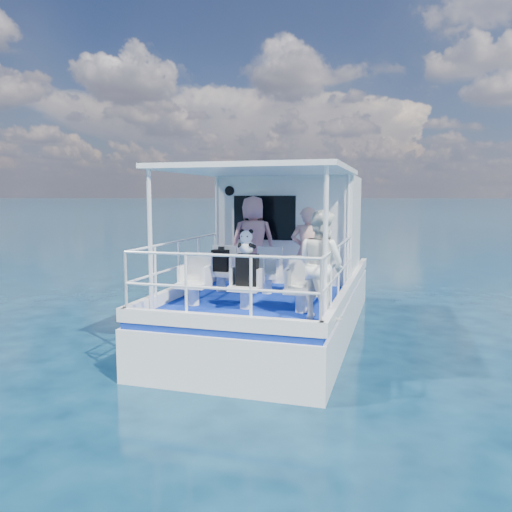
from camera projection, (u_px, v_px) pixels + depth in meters
The scene contains 20 objects.
ground at pixel (264, 344), 9.14m from camera, with size 2000.00×2000.00×0.00m, color #072035.
hull at pixel (277, 330), 10.09m from camera, with size 3.00×7.00×1.60m, color white.
deck at pixel (277, 288), 9.99m from camera, with size 2.90×6.90×0.10m, color navy.
cabin at pixel (292, 227), 11.09m from camera, with size 2.85×2.00×2.20m, color white.
canopy at pixel (261, 170), 8.57m from camera, with size 3.00×3.20×0.08m, color white.
canopy_posts at pixel (260, 236), 8.66m from camera, with size 2.77×2.97×2.20m.
railings at pixel (255, 273), 8.42m from camera, with size 2.84×3.59×1.00m, color white, non-canonical shape.
seat_port_fwd at pixel (221, 281), 9.45m from camera, with size 0.48×0.46×0.38m, color silver.
seat_center_fwd at pixel (267, 283), 9.20m from camera, with size 0.48×0.46×0.38m, color silver.
seat_stbd_fwd at pixel (315, 286), 8.95m from camera, with size 0.48×0.46×0.38m, color silver.
seat_port_aft at pixel (194, 294), 8.21m from camera, with size 0.48×0.46×0.38m, color silver.
seat_center_aft at pixel (246, 297), 7.96m from camera, with size 0.48×0.46×0.38m, color silver.
seat_stbd_aft at pixel (301, 300), 7.71m from camera, with size 0.48×0.46×0.38m, color silver.
passenger_port_fwd at pixel (253, 241), 9.88m from camera, with size 0.67×0.48×1.80m, color #C07C81.
passenger_stbd_fwd at pixel (307, 252), 8.95m from camera, with size 0.58×0.38×1.60m, color tan.
passenger_stbd_aft at pixel (321, 265), 7.22m from camera, with size 0.77×0.60×1.59m, color white.
backpack_port at pixel (220, 261), 9.38m from camera, with size 0.31×0.17×0.41m, color black.
backpack_center at pixel (247, 270), 7.86m from camera, with size 0.34×0.19×0.50m, color black.
compact_camera at pixel (221, 248), 9.37m from camera, with size 0.11×0.06×0.06m, color black.
panda at pixel (247, 242), 7.81m from camera, with size 0.25×0.21×0.39m, color white, non-canonical shape.
Camera 1 is at (2.36, -8.56, 2.68)m, focal length 35.00 mm.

